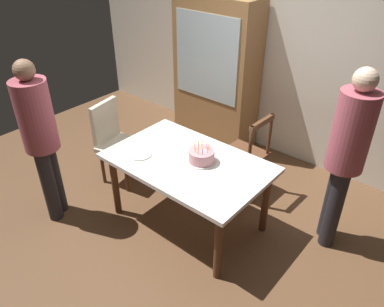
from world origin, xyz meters
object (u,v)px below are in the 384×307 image
object	(u,v)px
plate_far_side	(196,148)
birthday_cake	(201,156)
person_celebrant	(40,135)
dining_table	(188,169)
person_guest	(347,152)
plate_near_celebrant	(140,154)
chair_upholstered	(115,138)
china_cabinet	(216,72)
chair_spindle_back	(245,155)

from	to	relation	value
plate_far_side	birthday_cake	bearing A→B (deg)	-38.90
plate_far_side	person_celebrant	xyz separation A→B (m)	(-1.05, -1.01, 0.21)
dining_table	person_guest	xyz separation A→B (m)	(1.18, 0.67, 0.34)
birthday_cake	plate_near_celebrant	xyz separation A→B (m)	(-0.52, -0.28, -0.05)
person_guest	plate_near_celebrant	bearing A→B (deg)	-150.91
chair_upholstered	china_cabinet	xyz separation A→B (m)	(0.28, 1.51, 0.42)
plate_near_celebrant	china_cabinet	bearing A→B (deg)	104.08
dining_table	plate_near_celebrant	size ratio (longest dim) A/B	6.82
chair_upholstered	person_celebrant	bearing A→B (deg)	-88.83
plate_near_celebrant	china_cabinet	xyz separation A→B (m)	(-0.44, 1.77, 0.21)
chair_spindle_back	person_guest	size ratio (longest dim) A/B	0.55
birthday_cake	person_guest	distance (m)	1.25
dining_table	chair_upholstered	xyz separation A→B (m)	(-1.14, 0.05, -0.11)
dining_table	plate_near_celebrant	world-z (taller)	plate_near_celebrant
plate_near_celebrant	plate_far_side	size ratio (longest dim) A/B	1.00
chair_upholstered	person_celebrant	distance (m)	0.94
birthday_cake	plate_near_celebrant	world-z (taller)	birthday_cake
dining_table	plate_far_side	bearing A→B (deg)	109.28
birthday_cake	chair_upholstered	xyz separation A→B (m)	(-1.24, -0.02, -0.26)
birthday_cake	dining_table	bearing A→B (deg)	-146.19
birthday_cake	person_guest	xyz separation A→B (m)	(1.07, 0.60, 0.19)
china_cabinet	dining_table	bearing A→B (deg)	-61.17
birthday_cake	plate_near_celebrant	bearing A→B (deg)	-151.19
dining_table	chair_spindle_back	world-z (taller)	chair_spindle_back
dining_table	chair_spindle_back	distance (m)	0.83
chair_spindle_back	chair_upholstered	distance (m)	1.47
plate_far_side	dining_table	bearing A→B (deg)	-70.72
birthday_cake	person_celebrant	xyz separation A→B (m)	(-1.23, -0.86, 0.15)
plate_near_celebrant	person_guest	size ratio (longest dim) A/B	0.13
birthday_cake	person_guest	bearing A→B (deg)	29.22
plate_far_side	chair_upholstered	xyz separation A→B (m)	(-1.06, -0.17, -0.21)
person_celebrant	person_guest	size ratio (longest dim) A/B	0.96
dining_table	chair_upholstered	size ratio (longest dim) A/B	1.58
dining_table	birthday_cake	distance (m)	0.20
plate_near_celebrant	plate_far_side	distance (m)	0.55
dining_table	plate_near_celebrant	distance (m)	0.48
chair_spindle_back	plate_near_celebrant	bearing A→B (deg)	-118.26
person_celebrant	birthday_cake	bearing A→B (deg)	35.16
person_guest	dining_table	bearing A→B (deg)	-150.35
plate_far_side	person_guest	distance (m)	1.36
dining_table	chair_spindle_back	xyz separation A→B (m)	(0.13, 0.80, -0.19)
dining_table	chair_upholstered	world-z (taller)	chair_upholstered
chair_upholstered	person_celebrant	xyz separation A→B (m)	(0.02, -0.84, 0.41)
dining_table	plate_far_side	world-z (taller)	plate_far_side
person_guest	person_celebrant	bearing A→B (deg)	-147.52
chair_upholstered	person_guest	xyz separation A→B (m)	(2.32, 0.62, 0.45)
chair_upholstered	person_guest	distance (m)	2.44
plate_near_celebrant	chair_spindle_back	size ratio (longest dim) A/B	0.23
birthday_cake	china_cabinet	distance (m)	1.78
birthday_cake	person_celebrant	world-z (taller)	person_celebrant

